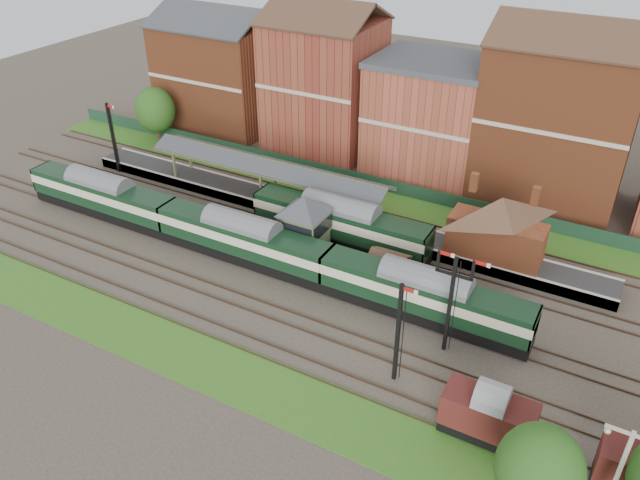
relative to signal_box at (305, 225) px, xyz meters
The scene contains 19 objects.
ground 5.45m from the signal_box, 47.29° to the right, with size 160.00×160.00×0.00m, color #473D33.
grass_back 13.47m from the signal_box, 76.76° to the left, with size 90.00×4.50×0.06m, color #2D6619.
grass_front 15.86m from the signal_box, 78.87° to the right, with size 90.00×5.00×0.06m, color #2D6619.
fence 15.25m from the signal_box, 78.50° to the left, with size 90.00×0.12×1.50m, color #193823.
platform 7.31m from the signal_box, 107.10° to the left, with size 55.00×3.40×1.00m, color #2D2D2D.
signal_box is the anchor object (origin of this frame).
brick_hut 8.25m from the signal_box, ahead, with size 3.20×2.64×2.94m.
station_building 16.37m from the signal_box, 23.43° to the left, with size 8.10×8.10×5.90m.
canopy 10.40m from the signal_box, 140.91° to the left, with size 26.00×3.89×4.08m.
semaphore_bracket 16.16m from the signal_box, 20.92° to the right, with size 3.60×0.25×8.18m.
semaphore_platform_end 27.41m from the signal_box, behind, with size 1.23×0.25×8.00m.
semaphore_siding 16.60m from the signal_box, 38.20° to the right, with size 1.23×0.25×8.00m.
yard_lamp 30.78m from the signal_box, 28.65° to the right, with size 2.60×0.22×7.00m.
town_backdrop 22.26m from the signal_box, 82.60° to the left, with size 69.00×10.00×16.00m.
dmu_train 5.48m from the signal_box, 143.03° to the right, with size 49.94×2.63×3.84m.
platform_railcar 3.84m from the signal_box, 60.48° to the left, with size 17.00×2.68×3.91m.
goods_van_a 23.38m from the signal_box, 31.65° to the right, with size 5.54×2.40×3.36m.
tree_far 28.70m from the signal_box, 35.19° to the right, with size 4.52×4.52×6.59m.
tree_back 31.39m from the signal_box, 155.08° to the left, with size 4.78×4.78×6.99m.
Camera 1 is at (20.62, -36.77, 30.83)m, focal length 35.00 mm.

